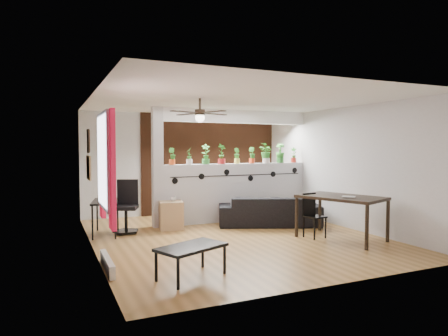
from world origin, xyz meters
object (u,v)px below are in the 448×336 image
ceiling_fan (200,114)px  potted_plant_8 (294,154)px  potted_plant_6 (266,153)px  sofa (269,211)px  potted_plant_0 (172,156)px  potted_plant_5 (252,155)px  potted_plant_4 (237,155)px  folding_chair (312,211)px  potted_plant_3 (222,153)px  coffee_table (191,249)px  potted_plant_1 (189,155)px  cup (173,199)px  dining_table (341,201)px  cube_shelf (171,215)px  office_chair (127,210)px  potted_plant_7 (280,153)px  potted_plant_2 (206,154)px  computer_desk (106,204)px

ceiling_fan → potted_plant_8: 3.73m
potted_plant_6 → sofa: potted_plant_6 is taller
potted_plant_0 → potted_plant_5: potted_plant_5 is taller
potted_plant_4 → folding_chair: 2.47m
potted_plant_0 → folding_chair: potted_plant_0 is taller
potted_plant_6 → potted_plant_3: bearing=180.0°
potted_plant_3 → coffee_table: (-1.96, -3.49, -1.21)m
potted_plant_1 → potted_plant_5: (1.58, 0.00, 0.00)m
potted_plant_4 → potted_plant_5: potted_plant_5 is taller
cup → potted_plant_4: bearing=11.6°
dining_table → folding_chair: (-0.39, 0.38, -0.23)m
cube_shelf → folding_chair: (2.27, -1.82, 0.21)m
potted_plant_0 → office_chair: bearing=-162.9°
potted_plant_1 → cube_shelf: (-0.53, -0.34, -1.26)m
potted_plant_3 → potted_plant_1: bearing=180.0°
potted_plant_0 → cup: size_ratio=3.01×
potted_plant_1 → dining_table: bearing=-50.0°
cup → potted_plant_1: bearing=35.4°
potted_plant_5 → potted_plant_6: potted_plant_6 is taller
potted_plant_0 → potted_plant_7: (2.77, -0.00, 0.05)m
potted_plant_2 → ceiling_fan: bearing=-114.2°
ceiling_fan → potted_plant_2: (0.81, 1.80, -0.72)m
potted_plant_2 → potted_plant_4: 0.79m
folding_chair → coffee_table: (-2.92, -1.33, -0.12)m
sofa → potted_plant_1: bearing=-3.6°
potted_plant_8 → cup: 3.39m
potted_plant_3 → computer_desk: size_ratio=0.46×
potted_plant_6 → coffee_table: potted_plant_6 is taller
ceiling_fan → office_chair: size_ratio=1.13×
potted_plant_1 → potted_plant_4: 1.19m
ceiling_fan → computer_desk: (-1.45, 1.46, -1.70)m
cube_shelf → potted_plant_2: bearing=29.2°
potted_plant_4 → potted_plant_8: 1.58m
potted_plant_2 → cube_shelf: potted_plant_2 is taller
potted_plant_7 → potted_plant_5: bearing=180.0°
computer_desk → potted_plant_2: bearing=8.6°
potted_plant_5 → potted_plant_7: bearing=0.0°
potted_plant_0 → cube_shelf: 1.31m
potted_plant_7 → office_chair: size_ratio=0.45×
potted_plant_0 → coffee_table: 3.76m
potted_plant_1 → potted_plant_7: bearing=0.0°
potted_plant_6 → folding_chair: size_ratio=0.57×
potted_plant_5 → potted_plant_6: (0.39, 0.00, 0.05)m
potted_plant_3 → potted_plant_4: potted_plant_3 is taller
potted_plant_0 → cube_shelf: potted_plant_0 is taller
ceiling_fan → potted_plant_0: bearing=89.4°
computer_desk → office_chair: size_ratio=0.97×
potted_plant_0 → potted_plant_4: same height
potted_plant_8 → cube_shelf: potted_plant_8 is taller
potted_plant_6 → coffee_table: (-3.15, -3.49, -1.22)m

